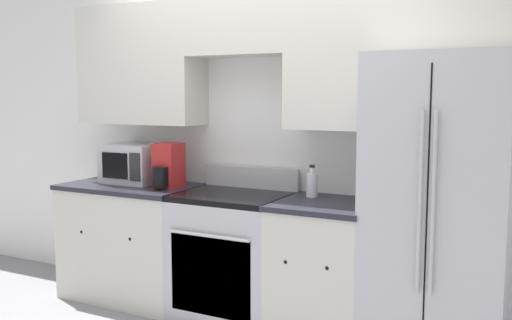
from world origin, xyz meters
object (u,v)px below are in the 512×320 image
(refrigerator, at_px, (438,208))
(bottle, at_px, (312,184))
(oven_range, at_px, (233,255))
(microwave, at_px, (134,163))

(refrigerator, xyz_separation_m, bottle, (-0.86, 0.10, 0.07))
(oven_range, xyz_separation_m, refrigerator, (1.40, 0.05, 0.46))
(oven_range, xyz_separation_m, microwave, (-0.95, 0.09, 0.60))
(oven_range, height_order, bottle, bottle)
(oven_range, height_order, refrigerator, refrigerator)
(bottle, bearing_deg, oven_range, -164.98)
(microwave, bearing_deg, refrigerator, -1.15)
(oven_range, bearing_deg, microwave, 174.31)
(oven_range, bearing_deg, refrigerator, 1.94)
(microwave, bearing_deg, bottle, 1.98)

